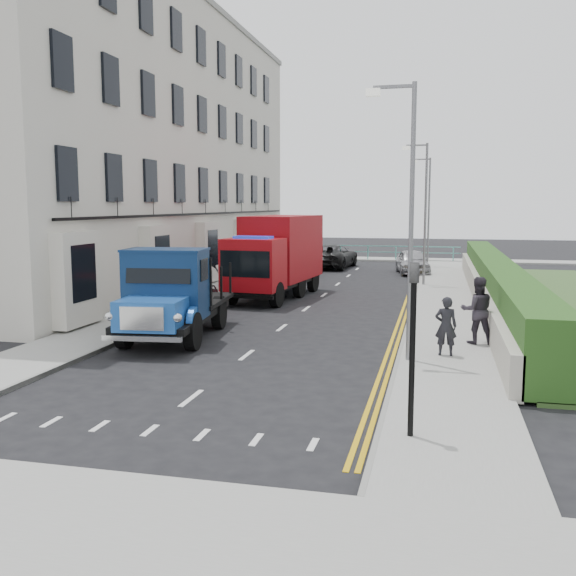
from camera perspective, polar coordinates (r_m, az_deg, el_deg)
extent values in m
plane|color=black|center=(19.36, -1.97, -4.65)|extent=(120.00, 120.00, 0.00)
cube|color=gray|center=(29.38, -7.16, -0.43)|extent=(2.40, 38.00, 0.12)
cube|color=gray|center=(27.56, 13.77, -1.11)|extent=(2.60, 38.00, 0.12)
cube|color=gray|center=(47.69, 7.21, 2.57)|extent=(30.00, 2.50, 0.12)
plane|color=slate|center=(78.53, 9.62, 4.37)|extent=(120.00, 120.00, 0.00)
cube|color=silver|center=(34.58, -11.83, 12.17)|extent=(6.00, 30.00, 14.00)
cube|color=gray|center=(35.89, -12.16, 23.53)|extent=(6.20, 30.20, 0.30)
cube|color=black|center=(33.26, -6.72, 6.61)|extent=(0.12, 28.00, 0.10)
cube|color=#B2AD9E|center=(27.54, 16.51, -0.18)|extent=(0.30, 28.00, 1.00)
cube|color=#204215|center=(27.54, 17.99, 0.60)|extent=(1.20, 28.00, 1.70)
cube|color=#59B2A5|center=(46.82, 7.13, 3.74)|extent=(13.00, 0.08, 0.06)
cube|color=#59B2A5|center=(46.85, 7.12, 3.21)|extent=(13.00, 0.06, 0.05)
cylinder|color=slate|center=(16.29, 10.89, 5.36)|extent=(0.12, 0.12, 7.00)
cube|color=slate|center=(16.55, 9.38, 17.25)|extent=(1.00, 0.08, 0.08)
cube|color=beige|center=(16.58, 7.57, 16.84)|extent=(0.35, 0.18, 0.18)
cylinder|color=slate|center=(32.28, 12.11, 6.29)|extent=(0.12, 0.12, 7.00)
cube|color=slate|center=(32.41, 11.37, 12.33)|extent=(1.00, 0.08, 0.08)
cube|color=beige|center=(32.42, 10.46, 12.14)|extent=(0.35, 0.18, 0.18)
cylinder|color=slate|center=(42.27, 12.40, 6.51)|extent=(0.12, 0.12, 7.00)
cube|color=slate|center=(42.38, 11.84, 11.13)|extent=(1.00, 0.08, 0.08)
cube|color=beige|center=(42.39, 11.15, 10.99)|extent=(0.35, 0.18, 0.18)
cylinder|color=black|center=(11.07, 10.98, -6.03)|extent=(0.10, 0.10, 3.00)
imported|color=black|center=(10.87, 11.12, -0.38)|extent=(0.16, 0.20, 1.00)
cylinder|color=black|center=(18.74, -14.32, -3.60)|extent=(0.40, 1.11, 1.08)
cylinder|color=black|center=(18.11, -8.46, -3.83)|extent=(0.40, 1.11, 1.08)
cylinder|color=black|center=(21.66, -11.26, -2.04)|extent=(0.40, 1.11, 1.08)
cylinder|color=black|center=(21.11, -6.14, -2.18)|extent=(0.40, 1.11, 1.08)
cube|color=black|center=(19.85, -9.99, -2.41)|extent=(2.69, 5.60, 0.20)
cube|color=#2057AF|center=(17.83, -12.01, -2.25)|extent=(1.89, 1.64, 0.81)
cube|color=silver|center=(17.13, -12.84, -2.66)|extent=(1.19, 0.21, 0.62)
cube|color=#0E274E|center=(18.95, -10.77, 0.32)|extent=(2.38, 1.58, 1.97)
cube|color=black|center=(21.08, -8.92, -1.09)|extent=(2.68, 3.39, 0.14)
cylinder|color=black|center=(26.05, -5.07, -0.40)|extent=(0.40, 1.05, 1.03)
cylinder|color=black|center=(25.32, -1.01, -0.60)|extent=(0.40, 1.05, 1.03)
cylinder|color=black|center=(28.70, -2.71, 0.35)|extent=(0.40, 1.05, 1.03)
cylinder|color=black|center=(28.04, 1.02, 0.18)|extent=(0.40, 1.05, 1.03)
cylinder|color=black|center=(30.61, -1.28, 0.80)|extent=(0.40, 1.05, 1.03)
cylinder|color=black|center=(29.99, 2.24, 0.65)|extent=(0.40, 1.05, 1.03)
cube|color=black|center=(27.90, -1.20, 0.53)|extent=(2.80, 6.73, 0.23)
cube|color=maroon|center=(25.54, -3.09, 2.10)|extent=(2.41, 2.00, 2.06)
cube|color=black|center=(24.74, -3.84, 2.14)|extent=(2.05, 0.28, 1.03)
cube|color=maroon|center=(28.72, -0.49, 3.64)|extent=(2.82, 5.08, 2.81)
imported|color=black|center=(22.91, -8.91, -1.07)|extent=(2.17, 4.29, 1.40)
imported|color=#547CB5|center=(30.72, -1.12, 1.10)|extent=(1.84, 4.16, 1.33)
imported|color=#ABACB0|center=(35.44, 0.83, 1.91)|extent=(2.07, 4.54, 1.29)
imported|color=black|center=(41.34, 3.92, 2.84)|extent=(2.94, 5.60, 1.50)
imported|color=#9F9FA4|center=(38.44, 11.00, 2.32)|extent=(2.39, 4.44, 1.44)
imported|color=black|center=(17.27, 13.86, -3.30)|extent=(0.57, 0.38, 1.56)
imported|color=#2F2932|center=(18.96, 16.47, -1.90)|extent=(1.03, 0.86, 1.91)
imported|color=black|center=(28.36, -7.31, 1.40)|extent=(1.17, 1.12, 1.96)
imported|color=#3C2E2B|center=(30.95, -7.61, 1.59)|extent=(0.94, 0.92, 1.63)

